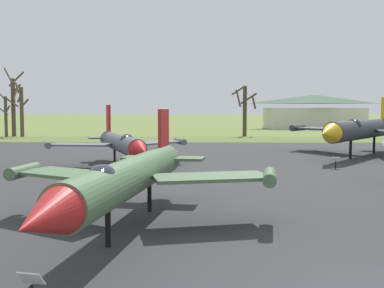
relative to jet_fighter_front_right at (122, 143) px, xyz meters
The scene contains 13 objects.
asphalt_apron 11.31m from the jet_fighter_front_right, 27.66° to the right, with size 88.12×59.84×0.05m, color #333335.
grass_verge_strip 32.34m from the jet_fighter_front_right, 72.17° to the left, with size 148.12×12.00×0.06m, color #5C6E35.
jet_fighter_front_right is the anchor object (origin of this frame).
info_placard_front_right 7.15m from the jet_fighter_front_right, 73.50° to the right, with size 0.67×0.30×0.89m.
jet_fighter_rear_left 21.68m from the jet_fighter_front_right, 23.14° to the left, with size 14.48×15.46×5.35m.
info_placard_rear_left 15.15m from the jet_fighter_front_right, ahead, with size 0.62×0.34×0.89m.
jet_fighter_rear_right 17.58m from the jet_fighter_front_right, 79.70° to the right, with size 10.43×14.07×4.26m.
info_placard_rear_right 24.18m from the jet_fighter_front_right, 84.89° to the right, with size 0.58×0.38×0.92m.
bare_tree_left_of_center 42.56m from the jet_fighter_front_right, 122.92° to the left, with size 2.32×1.98×6.82m.
bare_tree_center 43.26m from the jet_fighter_front_right, 121.16° to the left, with size 2.78×2.79×10.22m.
bare_tree_right_of_center 41.57m from the jet_fighter_front_right, 120.12° to the left, with size 2.21×2.19×8.04m.
bare_tree_far_right 41.00m from the jet_fighter_front_right, 72.53° to the left, with size 3.97×3.84×7.79m.
visitor_building 73.01m from the jet_fighter_front_right, 66.27° to the left, with size 21.91×11.43×7.04m.
Camera 1 is at (-4.18, -10.54, 4.32)m, focal length 44.53 mm.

